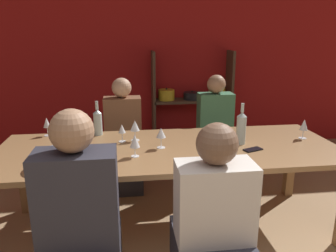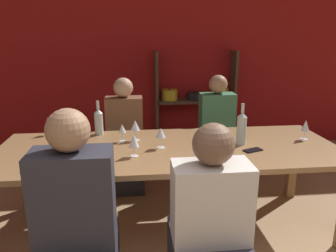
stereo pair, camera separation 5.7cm
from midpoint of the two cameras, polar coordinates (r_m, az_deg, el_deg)
wall_back_red at (r=4.64m, az=-0.94°, el=12.52°), size 8.80×0.06×2.70m
shelf_unit at (r=4.62m, az=4.71°, el=2.44°), size 1.11×0.30×1.39m
dining_table at (r=2.67m, az=0.85°, el=-5.13°), size 2.75×1.03×0.73m
mixing_bowl at (r=2.39m, az=-18.15°, el=-5.12°), size 0.26×0.26×0.12m
wine_bottle_green at (r=2.75m, az=13.27°, el=-0.34°), size 0.08×0.08×0.34m
wine_bottle_dark at (r=3.01m, az=-11.45°, el=0.81°), size 0.08×0.08×0.31m
wine_glass_empty_a at (r=3.06m, az=23.32°, el=-0.00°), size 0.07×0.07×0.17m
wine_glass_white_a at (r=2.43m, az=-5.29°, el=-2.67°), size 0.08×0.08×0.17m
wine_glass_empty_b at (r=2.79m, az=-5.15°, el=0.03°), size 0.08×0.08×0.18m
wine_glass_red_a at (r=3.11m, az=-19.64°, el=0.55°), size 0.07×0.07×0.17m
wine_glass_white_b at (r=2.78m, az=-7.40°, el=-0.55°), size 0.06×0.06×0.15m
wine_glass_white_c at (r=2.60m, az=-0.65°, el=-1.31°), size 0.08×0.08×0.16m
cell_phone at (r=2.66m, az=15.17°, el=-4.08°), size 0.17×0.12×0.01m
person_near_a at (r=2.02m, az=-14.58°, el=-19.69°), size 0.43×0.54×1.26m
person_far_a at (r=3.63m, az=8.74°, el=-3.20°), size 0.36×0.46×1.21m
person_near_b at (r=2.05m, az=8.05°, el=-19.95°), size 0.44×0.55×1.17m
person_far_b at (r=3.50m, az=-6.96°, el=-3.95°), size 0.38×0.47×1.19m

